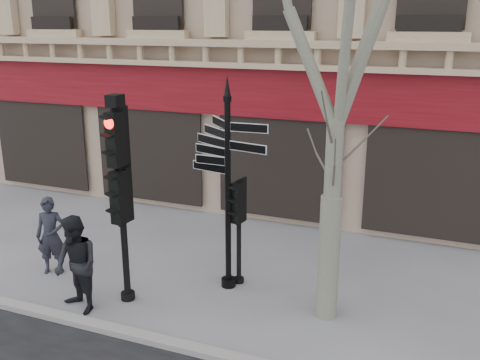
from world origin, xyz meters
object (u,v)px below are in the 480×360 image
(traffic_signal_secondary, at_px, (239,213))
(pedestrian_a, at_px, (51,236))
(traffic_signal_main, at_px, (120,175))
(pedestrian_b, at_px, (76,265))
(fingerpost, at_px, (228,150))

(traffic_signal_secondary, relative_size, pedestrian_a, 1.29)
(traffic_signal_main, height_order, traffic_signal_secondary, traffic_signal_main)
(traffic_signal_secondary, xyz_separation_m, pedestrian_a, (-4.01, -1.08, -0.69))
(pedestrian_b, bearing_deg, fingerpost, 63.19)
(fingerpost, height_order, traffic_signal_main, fingerpost)
(traffic_signal_main, distance_m, pedestrian_b, 1.90)
(fingerpost, relative_size, traffic_signal_secondary, 1.96)
(traffic_signal_secondary, xyz_separation_m, pedestrian_b, (-2.43, -2.22, -0.61))
(traffic_signal_secondary, bearing_deg, traffic_signal_main, -130.34)
(traffic_signal_main, height_order, pedestrian_b, traffic_signal_main)
(traffic_signal_main, distance_m, traffic_signal_secondary, 2.57)
(traffic_signal_main, relative_size, traffic_signal_secondary, 1.83)
(traffic_signal_secondary, bearing_deg, fingerpost, -110.33)
(fingerpost, xyz_separation_m, traffic_signal_main, (-1.67, -1.27, -0.36))
(pedestrian_a, bearing_deg, traffic_signal_secondary, -7.53)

